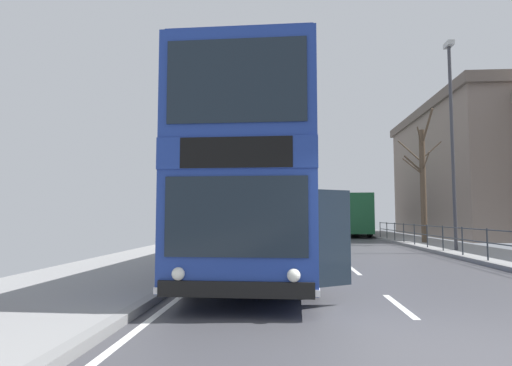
% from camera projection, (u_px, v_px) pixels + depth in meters
% --- Properties ---
extents(ground, '(15.80, 140.00, 0.20)m').
position_uv_depth(ground, '(396.00, 350.00, 4.77)').
color(ground, '#3F3F44').
extents(double_decker_bus_main, '(3.18, 10.24, 4.57)m').
position_uv_depth(double_decker_bus_main, '(262.00, 184.00, 11.44)').
color(double_decker_bus_main, navy).
rests_on(double_decker_bus_main, ground).
extents(background_bus_far_lane, '(2.90, 10.53, 3.15)m').
position_uv_depth(background_bus_far_lane, '(347.00, 214.00, 34.24)').
color(background_bus_far_lane, '#19512D').
rests_on(background_bus_far_lane, ground).
extents(pedestrian_railing_far_kerb, '(0.05, 23.07, 1.01)m').
position_uv_depth(pedestrian_railing_far_kerb, '(443.00, 234.00, 17.32)').
color(pedestrian_railing_far_kerb, '#2D3338').
rests_on(pedestrian_railing_far_kerb, ground).
extents(street_lamp_far_side, '(0.28, 0.60, 8.85)m').
position_uv_depth(street_lamp_far_side, '(452.00, 129.00, 17.97)').
color(street_lamp_far_side, '#38383D').
rests_on(street_lamp_far_side, ground).
extents(bare_tree_far_00, '(2.26, 2.70, 7.05)m').
position_uv_depth(bare_tree_far_00, '(423.00, 181.00, 22.93)').
color(bare_tree_far_00, '#4C3D2D').
rests_on(bare_tree_far_00, ground).
extents(background_building_00, '(11.64, 17.95, 10.07)m').
position_uv_depth(background_building_00, '(496.00, 171.00, 33.01)').
color(background_building_00, slate).
rests_on(background_building_00, ground).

